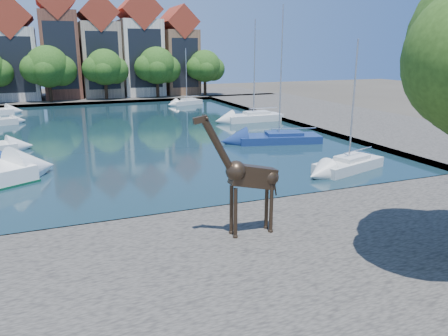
# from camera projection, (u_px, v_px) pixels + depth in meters

# --- Properties ---
(ground) EXTENTS (160.00, 160.00, 0.00)m
(ground) POSITION_uv_depth(u_px,v_px,m) (198.00, 218.00, 21.15)
(ground) COLOR #38332B
(ground) RESTS_ON ground
(water_basin) EXTENTS (38.00, 50.00, 0.08)m
(water_basin) POSITION_uv_depth(u_px,v_px,m) (121.00, 132.00, 42.67)
(water_basin) COLOR black
(water_basin) RESTS_ON ground
(near_quay) EXTENTS (50.00, 14.00, 0.50)m
(near_quay) POSITION_uv_depth(u_px,v_px,m) (263.00, 282.00, 14.81)
(near_quay) COLOR #524E47
(near_quay) RESTS_ON ground
(far_quay) EXTENTS (60.00, 16.00, 0.50)m
(far_quay) POSITION_uv_depth(u_px,v_px,m) (90.00, 98.00, 71.31)
(far_quay) COLOR #524E47
(far_quay) RESTS_ON ground
(right_quay) EXTENTS (14.00, 52.00, 0.50)m
(right_quay) POSITION_uv_depth(u_px,v_px,m) (335.00, 116.00, 51.51)
(right_quay) COLOR #524E47
(right_quay) RESTS_ON ground
(townhouse_west_inner) EXTENTS (6.43, 9.18, 15.15)m
(townhouse_west_inner) POSITION_uv_depth(u_px,v_px,m) (14.00, 53.00, 65.70)
(townhouse_west_inner) COLOR beige
(townhouse_west_inner) RESTS_ON far_quay
(townhouse_center) EXTENTS (5.44, 9.18, 16.93)m
(townhouse_center) POSITION_uv_depth(u_px,v_px,m) (59.00, 46.00, 67.75)
(townhouse_center) COLOR brown
(townhouse_center) RESTS_ON far_quay
(townhouse_east_inner) EXTENTS (5.94, 9.18, 15.79)m
(townhouse_east_inner) POSITION_uv_depth(u_px,v_px,m) (99.00, 50.00, 70.05)
(townhouse_east_inner) COLOR tan
(townhouse_east_inner) RESTS_ON far_quay
(townhouse_east_mid) EXTENTS (6.43, 9.18, 16.65)m
(townhouse_east_mid) POSITION_uv_depth(u_px,v_px,m) (140.00, 48.00, 72.26)
(townhouse_east_mid) COLOR beige
(townhouse_east_mid) RESTS_ON far_quay
(townhouse_east_end) EXTENTS (5.44, 9.18, 14.43)m
(townhouse_east_end) POSITION_uv_depth(u_px,v_px,m) (178.00, 54.00, 74.84)
(townhouse_east_end) COLOR brown
(townhouse_east_end) RESTS_ON far_quay
(far_tree_mid_west) EXTENTS (7.80, 6.00, 8.00)m
(far_tree_mid_west) POSITION_uv_depth(u_px,v_px,m) (49.00, 68.00, 62.95)
(far_tree_mid_west) COLOR #332114
(far_tree_mid_west) RESTS_ON far_quay
(far_tree_mid_east) EXTENTS (7.02, 5.40, 7.52)m
(far_tree_mid_east) POSITION_uv_depth(u_px,v_px,m) (105.00, 68.00, 65.84)
(far_tree_mid_east) COLOR #332114
(far_tree_mid_east) RESTS_ON far_quay
(far_tree_east) EXTENTS (7.54, 5.80, 7.84)m
(far_tree_east) POSITION_uv_depth(u_px,v_px,m) (157.00, 67.00, 68.66)
(far_tree_east) COLOR #332114
(far_tree_east) RESTS_ON far_quay
(far_tree_far_east) EXTENTS (6.76, 5.20, 7.36)m
(far_tree_far_east) POSITION_uv_depth(u_px,v_px,m) (205.00, 67.00, 71.54)
(far_tree_far_east) COLOR #332114
(far_tree_far_east) RESTS_ON far_quay
(giraffe_statue) EXTENTS (3.52, 0.62, 5.03)m
(giraffe_statue) POSITION_uv_depth(u_px,v_px,m) (247.00, 176.00, 17.49)
(giraffe_statue) COLOR #312418
(giraffe_statue) RESTS_ON near_quay
(sailboat_right_a) EXTENTS (5.72, 3.42, 8.46)m
(sailboat_right_a) POSITION_uv_depth(u_px,v_px,m) (349.00, 163.00, 29.08)
(sailboat_right_a) COLOR silver
(sailboat_right_a) RESTS_ON water_basin
(sailboat_right_b) EXTENTS (7.44, 4.05, 11.32)m
(sailboat_right_b) POSITION_uv_depth(u_px,v_px,m) (279.00, 137.00, 37.75)
(sailboat_right_b) COLOR navy
(sailboat_right_b) RESTS_ON water_basin
(sailboat_right_c) EXTENTS (6.46, 2.33, 10.98)m
(sailboat_right_c) POSITION_uv_depth(u_px,v_px,m) (254.00, 116.00, 49.05)
(sailboat_right_c) COLOR silver
(sailboat_right_c) RESTS_ON water_basin
(sailboat_right_d) EXTENTS (4.88, 3.05, 7.96)m
(sailboat_right_d) POSITION_uv_depth(u_px,v_px,m) (187.00, 101.00, 63.78)
(sailboat_right_d) COLOR beige
(sailboat_right_d) RESTS_ON water_basin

